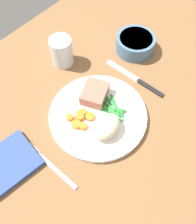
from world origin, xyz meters
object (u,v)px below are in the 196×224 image
at_px(fork, 52,166).
at_px(water_glass, 62,53).
at_px(dinner_plate, 98,115).
at_px(napkin, 8,163).
at_px(knife, 135,79).
at_px(meat_portion, 95,94).
at_px(salad_bowl, 135,43).

height_order(fork, water_glass, water_glass).
distance_m(dinner_plate, napkin, 0.26).
xyz_separation_m(fork, knife, (0.35, -0.00, -0.00)).
bearing_deg(meat_portion, water_glass, 74.69).
bearing_deg(knife, water_glass, 113.06).
bearing_deg(fork, salad_bowl, 7.56).
bearing_deg(water_glass, dinner_plate, -111.21).
relative_size(knife, napkin, 1.51).
height_order(dinner_plate, napkin, dinner_plate).
bearing_deg(napkin, knife, -11.44).
relative_size(fork, water_glass, 1.89).
height_order(meat_portion, fork, meat_portion).
height_order(fork, napkin, napkin).
xyz_separation_m(meat_portion, salad_bowl, (0.23, 0.03, -0.01)).
relative_size(meat_portion, napkin, 0.56).
bearing_deg(meat_portion, knife, -18.12).
xyz_separation_m(water_glass, salad_bowl, (0.19, -0.14, -0.01)).
relative_size(meat_portion, salad_bowl, 0.63).
xyz_separation_m(salad_bowl, napkin, (-0.51, 0.01, -0.02)).
bearing_deg(salad_bowl, knife, -142.45).
height_order(knife, water_glass, water_glass).
relative_size(water_glass, salad_bowl, 0.72).
height_order(salad_bowl, napkin, salad_bowl).
xyz_separation_m(meat_portion, napkin, (-0.28, 0.04, -0.03)).
height_order(meat_portion, water_glass, water_glass).
distance_m(fork, salad_bowl, 0.45).
bearing_deg(meat_portion, napkin, 171.94).
distance_m(knife, salad_bowl, 0.13).
xyz_separation_m(dinner_plate, salad_bowl, (0.27, 0.07, 0.02)).
height_order(water_glass, napkin, water_glass).
bearing_deg(dinner_plate, water_glass, 68.79).
bearing_deg(fork, meat_portion, 9.69).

